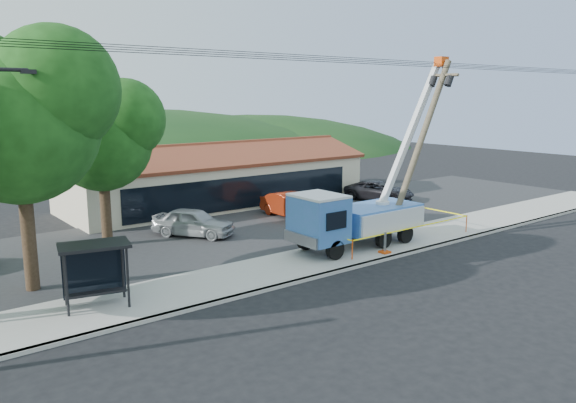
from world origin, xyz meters
The scene contains 16 objects.
ground centered at (0.00, 0.00, 0.00)m, with size 120.00×120.00×0.00m, color black.
curb centered at (0.00, 2.10, 0.07)m, with size 60.00×0.25×0.15m, color #AAA59F.
sidewalk centered at (0.00, 4.00, 0.07)m, with size 60.00×4.00×0.15m, color #AAA59F.
parking_lot centered at (0.00, 12.00, 0.05)m, with size 60.00×12.00×0.10m, color #28282B.
strip_mall centered at (4.00, 19.98, 1.88)m, with size 22.50×8.53×4.67m.
tree_west_near centered at (-12.00, 8.00, 7.52)m, with size 7.56×6.72×10.80m.
tree_lot centered at (-7.00, 13.00, 6.21)m, with size 6.30×5.60×8.94m.
hill_center centered at (10.00, 55.00, 0.00)m, with size 89.60×64.00×32.00m, color #143715.
hill_east centered at (30.00, 55.00, 0.00)m, with size 72.80×52.00×26.00m, color #143715.
utility_truck centered at (3.13, 4.50, 1.83)m, with size 10.37×4.13×10.02m.
leaning_pole centered at (7.39, 3.80, 5.54)m, with size 4.97×1.96×9.91m.
bus_shelter centered at (-10.53, 4.50, 1.95)m, with size 2.83×2.09×2.46m.
caution_tape centered at (6.08, 4.55, 0.88)m, with size 9.36×3.43×0.99m.
car_silver centered at (-2.34, 11.99, 0.00)m, with size 1.90×4.73×1.61m, color #A4A8AB.
car_red centered at (5.15, 12.49, 0.00)m, with size 1.69×4.85×1.60m, color #9A270F.
car_dark centered at (14.31, 13.17, 0.00)m, with size 2.43×5.27×1.46m, color black.
Camera 1 is at (-17.23, -16.11, 8.05)m, focal length 35.00 mm.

